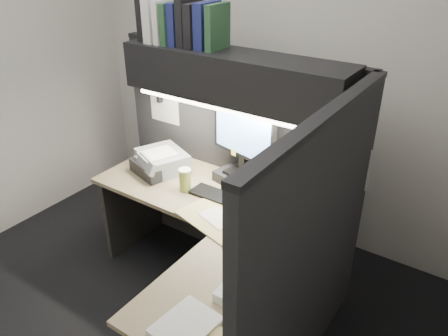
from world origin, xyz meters
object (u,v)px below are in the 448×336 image
at_px(monitor, 243,155).
at_px(coffee_cup, 185,180).
at_px(desk, 203,293).
at_px(notebook_stack, 156,167).
at_px(printer, 163,161).
at_px(overhead_shelf, 233,77).
at_px(keyboard, 221,197).
at_px(telephone, 300,200).

relative_size(monitor, coffee_cup, 3.84).
height_order(desk, notebook_stack, notebook_stack).
bearing_deg(printer, overhead_shelf, 36.51).
bearing_deg(desk, printer, 143.04).
distance_m(coffee_cup, printer, 0.36).
relative_size(desk, overhead_shelf, 1.10).
height_order(desk, keyboard, keyboard).
xyz_separation_m(coffee_cup, printer, (-0.33, 0.14, -0.00)).
relative_size(coffee_cup, notebook_stack, 0.48).
bearing_deg(overhead_shelf, monitor, 13.01).
relative_size(overhead_shelf, printer, 4.37).
bearing_deg(notebook_stack, monitor, 18.05).
distance_m(telephone, coffee_cup, 0.78).
height_order(desk, overhead_shelf, overhead_shelf).
bearing_deg(telephone, monitor, -178.32).
bearing_deg(telephone, overhead_shelf, -175.92).
bearing_deg(coffee_cup, desk, -43.87).
height_order(desk, monitor, monitor).
bearing_deg(coffee_cup, keyboard, 9.82).
distance_m(telephone, notebook_stack, 1.10).
relative_size(desk, monitor, 2.91).
xyz_separation_m(monitor, notebook_stack, (-0.63, -0.21, -0.18)).
height_order(monitor, coffee_cup, monitor).
relative_size(keyboard, notebook_stack, 1.37).
distance_m(desk, coffee_cup, 0.79).
height_order(overhead_shelf, coffee_cup, overhead_shelf).
bearing_deg(keyboard, notebook_stack, 177.00).
relative_size(monitor, telephone, 2.66).
bearing_deg(coffee_cup, printer, 156.60).
relative_size(desk, telephone, 7.76).
relative_size(telephone, printer, 0.62).
height_order(overhead_shelf, notebook_stack, overhead_shelf).
bearing_deg(printer, coffee_cup, 0.45).
xyz_separation_m(desk, overhead_shelf, (-0.30, 0.75, 1.06)).
bearing_deg(overhead_shelf, desk, -68.21).
relative_size(overhead_shelf, monitor, 2.66).
relative_size(coffee_cup, printer, 0.43).
bearing_deg(overhead_shelf, keyboard, -75.74).
height_order(keyboard, coffee_cup, coffee_cup).
bearing_deg(desk, notebook_stack, 146.41).
bearing_deg(notebook_stack, keyboard, -3.02).
distance_m(monitor, coffee_cup, 0.43).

